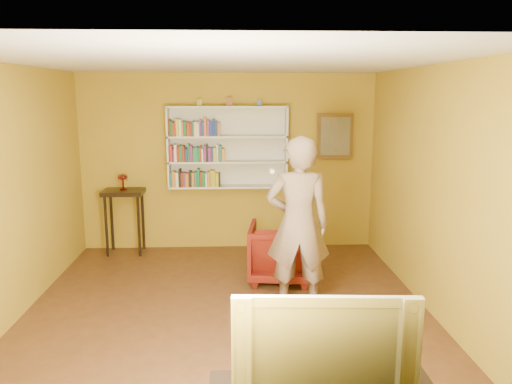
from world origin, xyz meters
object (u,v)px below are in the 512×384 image
person (298,224)px  armchair (280,252)px  console_table (124,201)px  television (323,339)px  ruby_lustre (123,179)px  bookshelf (228,147)px

person → armchair: bearing=-80.5°
console_table → person: bearing=-41.9°
console_table → television: bearing=-63.9°
ruby_lustre → armchair: size_ratio=0.29×
person → television: (-0.15, -2.39, -0.12)m
armchair → person: person is taller
bookshelf → console_table: size_ratio=1.84×
person → television: 2.39m
armchair → person: size_ratio=0.42×
ruby_lustre → person: size_ratio=0.12×
console_table → person: (2.35, -2.11, 0.17)m
bookshelf → console_table: bookshelf is taller
person → console_table: bearing=-39.3°
armchair → television: size_ratio=0.71×
console_table → person: 3.17m
ruby_lustre → armchair: bearing=-28.8°
ruby_lustre → armchair: 2.68m
ruby_lustre → television: (2.21, -4.50, -0.29)m
ruby_lustre → person: 3.17m
bookshelf → television: 4.76m
ruby_lustre → person: person is taller
bookshelf → armchair: (0.68, -1.40, -1.22)m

